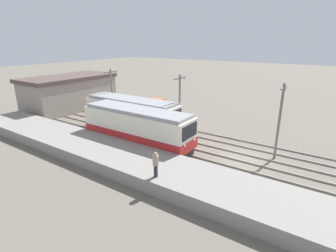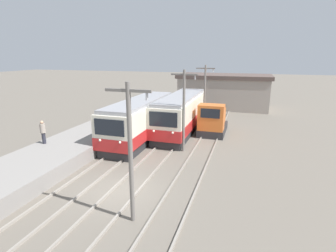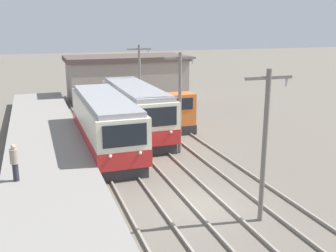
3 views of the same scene
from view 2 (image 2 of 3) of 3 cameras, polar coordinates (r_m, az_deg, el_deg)
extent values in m
plane|color=#665E54|center=(15.10, -10.03, -13.78)|extent=(200.00, 200.00, 0.00)
cube|color=gray|center=(18.41, -27.88, -8.20)|extent=(4.50, 54.00, 1.00)
cube|color=gray|center=(16.73, -20.41, -11.27)|extent=(0.10, 60.00, 0.14)
cube|color=gray|center=(15.95, -16.20, -12.24)|extent=(0.10, 60.00, 0.14)
cube|color=gray|center=(15.29, -11.82, -13.18)|extent=(0.10, 60.00, 0.14)
cube|color=gray|center=(14.71, -6.75, -14.17)|extent=(0.10, 60.00, 0.14)
cube|color=gray|center=(14.21, -0.78, -15.19)|extent=(0.10, 60.00, 0.14)
cube|color=gray|center=(13.89, 5.10, -16.02)|extent=(0.10, 60.00, 0.14)
cube|color=#28282B|center=(23.45, -5.83, -2.01)|extent=(2.58, 10.40, 0.70)
cube|color=silver|center=(23.02, -5.94, 1.89)|extent=(2.80, 10.83, 2.57)
cube|color=red|center=(23.22, -5.88, -0.09)|extent=(2.84, 10.87, 0.93)
cube|color=black|center=(18.18, -12.72, -0.34)|extent=(2.24, 0.06, 1.13)
sphere|color=silver|center=(18.84, -14.60, -3.03)|extent=(0.18, 0.18, 0.18)
sphere|color=silver|center=(18.09, -10.43, -3.54)|extent=(0.18, 0.18, 0.18)
cube|color=#939399|center=(22.74, -6.04, 5.39)|extent=(2.46, 10.40, 0.28)
cube|color=#28282B|center=(25.48, 2.79, -0.55)|extent=(2.58, 10.37, 0.70)
cube|color=silver|center=(25.08, 2.84, 3.09)|extent=(2.80, 10.80, 2.61)
cube|color=red|center=(25.27, 2.81, 1.24)|extent=(2.84, 10.84, 0.94)
cube|color=black|center=(19.88, -1.09, 1.43)|extent=(2.24, 0.06, 1.15)
sphere|color=silver|center=(20.38, -3.14, -1.13)|extent=(0.18, 0.18, 0.18)
sphere|color=silver|center=(19.91, 1.02, -1.50)|extent=(0.18, 0.18, 0.18)
cube|color=#939399|center=(24.82, 2.88, 6.35)|extent=(2.46, 10.37, 0.28)
cube|color=#28282B|center=(25.69, 9.73, -0.62)|extent=(2.40, 4.55, 0.70)
cube|color=#D16628|center=(23.83, 9.38, 1.88)|extent=(2.28, 1.46, 2.30)
cube|color=black|center=(23.00, 9.17, 2.70)|extent=(1.68, 0.04, 0.83)
cube|color=#D16628|center=(26.13, 10.06, 2.02)|extent=(1.92, 3.00, 1.40)
cylinder|color=black|center=(25.94, 10.15, 4.06)|extent=(0.16, 0.16, 0.50)
cylinder|color=slate|center=(11.29, -8.15, -6.45)|extent=(0.20, 0.20, 6.25)
cube|color=slate|center=(10.59, -8.71, 7.64)|extent=(2.00, 0.12, 0.12)
cylinder|color=#B2B2B7|center=(10.29, -4.63, 6.43)|extent=(0.10, 0.10, 0.30)
cylinder|color=slate|center=(19.75, 3.45, 3.09)|extent=(0.20, 0.20, 6.25)
cube|color=slate|center=(19.36, 3.58, 11.14)|extent=(2.00, 0.12, 0.12)
cylinder|color=#B2B2B7|center=(19.20, 5.92, 10.46)|extent=(0.10, 0.10, 0.30)
cylinder|color=slate|center=(28.74, 7.97, 6.79)|extent=(0.20, 0.20, 6.25)
cube|color=slate|center=(28.48, 8.18, 12.32)|extent=(2.00, 0.12, 0.12)
cylinder|color=#B2B2B7|center=(28.37, 9.79, 11.84)|extent=(0.10, 0.10, 0.30)
cylinder|color=#282833|center=(21.13, -25.41, -2.39)|extent=(0.26, 0.26, 0.82)
cylinder|color=gray|center=(20.94, -25.64, -0.43)|extent=(0.38, 0.38, 0.67)
sphere|color=tan|center=(20.83, -25.78, 0.75)|extent=(0.22, 0.22, 0.22)
cube|color=gray|center=(38.16, 12.01, 7.07)|extent=(12.00, 6.00, 4.15)
cube|color=#51423D|center=(37.91, 12.21, 10.54)|extent=(12.60, 6.30, 0.50)
camera|label=1|loc=(26.68, -62.46, 11.74)|focal=28.00mm
camera|label=3|loc=(13.45, -87.33, 3.31)|focal=42.00mm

